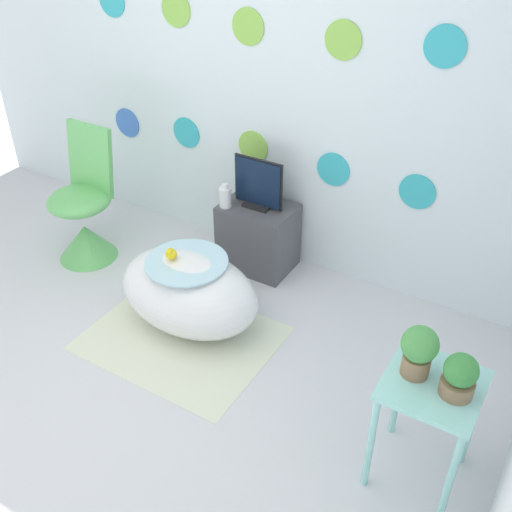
# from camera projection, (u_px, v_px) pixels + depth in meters

# --- Properties ---
(ground_plane) EXTENTS (12.00, 12.00, 0.00)m
(ground_plane) POSITION_uv_depth(u_px,v_px,m) (47.00, 432.00, 2.93)
(ground_plane) COLOR silver
(wall_back_dotted) EXTENTS (4.93, 0.05, 2.60)m
(wall_back_dotted) POSITION_uv_depth(u_px,v_px,m) (255.00, 62.00, 3.60)
(wall_back_dotted) COLOR white
(wall_back_dotted) RESTS_ON ground_plane
(rug) EXTENTS (1.06, 0.84, 0.01)m
(rug) POSITION_uv_depth(u_px,v_px,m) (181.00, 338.00, 3.49)
(rug) COLOR silver
(rug) RESTS_ON ground_plane
(bathtub) EXTENTS (0.87, 0.58, 0.47)m
(bathtub) POSITION_uv_depth(u_px,v_px,m) (189.00, 292.00, 3.47)
(bathtub) COLOR white
(bathtub) RESTS_ON ground_plane
(rubber_duck) EXTENTS (0.07, 0.07, 0.08)m
(rubber_duck) POSITION_uv_depth(u_px,v_px,m) (171.00, 254.00, 3.32)
(rubber_duck) COLOR yellow
(rubber_duck) RESTS_ON bathtub
(chair) EXTENTS (0.42, 0.42, 0.91)m
(chair) POSITION_uv_depth(u_px,v_px,m) (84.00, 220.00, 4.05)
(chair) COLOR #66C166
(chair) RESTS_ON ground_plane
(tv_cabinet) EXTENTS (0.47, 0.35, 0.46)m
(tv_cabinet) POSITION_uv_depth(u_px,v_px,m) (258.00, 236.00, 3.98)
(tv_cabinet) COLOR #4C4C51
(tv_cabinet) RESTS_ON ground_plane
(tv) EXTENTS (0.34, 0.12, 0.33)m
(tv) POSITION_uv_depth(u_px,v_px,m) (258.00, 186.00, 3.77)
(tv) COLOR black
(tv) RESTS_ON tv_cabinet
(vase) EXTENTS (0.08, 0.08, 0.16)m
(vase) POSITION_uv_depth(u_px,v_px,m) (225.00, 197.00, 3.81)
(vase) COLOR white
(vase) RESTS_ON tv_cabinet
(side_table) EXTENTS (0.39, 0.40, 0.58)m
(side_table) POSITION_uv_depth(u_px,v_px,m) (429.00, 403.00, 2.49)
(side_table) COLOR #99E0D8
(side_table) RESTS_ON ground_plane
(potted_plant_left) EXTENTS (0.15, 0.15, 0.24)m
(potted_plant_left) POSITION_uv_depth(u_px,v_px,m) (419.00, 350.00, 2.39)
(potted_plant_left) COLOR #8C6B4C
(potted_plant_left) RESTS_ON side_table
(potted_plant_right) EXTENTS (0.14, 0.14, 0.20)m
(potted_plant_right) POSITION_uv_depth(u_px,v_px,m) (460.00, 376.00, 2.32)
(potted_plant_right) COLOR #8C6B4C
(potted_plant_right) RESTS_ON side_table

